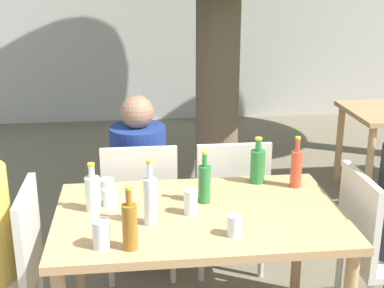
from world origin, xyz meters
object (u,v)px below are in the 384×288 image
Objects in this scene: soda_bottle_2 at (296,168)px; drinking_glass_0 at (107,186)px; dining_table_front at (199,228)px; patio_chair_1 at (376,244)px; green_bottle_0 at (204,183)px; water_bottle_1 at (150,199)px; drinking_glass_3 at (101,234)px; patio_chair_2 at (140,202)px; patio_chair_3 at (230,198)px; water_bottle_4 at (93,192)px; drinking_glass_2 at (110,197)px; drinking_glass_1 at (234,225)px; green_bottle_5 at (258,165)px; patio_chair_0 at (8,266)px; amber_bottle_3 at (130,225)px; drinking_glass_4 at (191,202)px; person_seated_2 at (139,187)px.

drinking_glass_0 is (-1.01, 0.01, -0.07)m from soda_bottle_2.
dining_table_front is 0.94m from patio_chair_1.
water_bottle_1 reaches higher than green_bottle_0.
soda_bottle_2 reaches higher than drinking_glass_3.
drinking_glass_0 is at bearing 66.37° from patio_chair_2.
patio_chair_3 is 3.32× the size of green_bottle_0.
green_bottle_0 is at bearing 82.64° from patio_chair_1.
drinking_glass_2 is (0.08, 0.05, -0.05)m from water_bottle_4.
drinking_glass_1 is (0.64, -0.33, -0.05)m from water_bottle_4.
green_bottle_5 is (0.65, -0.32, 0.34)m from patio_chair_2.
drinking_glass_2 is at bearing -81.97° from drinking_glass_0.
patio_chair_3 is at bearing -180.00° from patio_chair_2.
patio_chair_0 is 1.86m from patio_chair_1.
patio_chair_1 is 2.86× the size of water_bottle_1.
amber_bottle_3 reaches higher than green_bottle_0.
patio_chair_2 is at bearing 153.34° from green_bottle_5.
soda_bottle_2 is at bearing 24.03° from drinking_glass_4.
water_bottle_1 reaches higher than green_bottle_5.
patio_chair_0 is 0.61m from drinking_glass_0.
green_bottle_0 reaches higher than dining_table_front.
drinking_glass_2 is at bearing -165.21° from green_bottle_5.
green_bottle_5 is 2.71× the size of drinking_glass_1.
person_seated_2 reaches higher than drinking_glass_2.
patio_chair_3 is 1.21m from amber_bottle_3.
patio_chair_1 is 1.00× the size of patio_chair_2.
green_bottle_0 reaches higher than patio_chair_0.
patio_chair_3 reaches higher than drinking_glass_3.
water_bottle_1 is at bearing -144.08° from green_bottle_5.
water_bottle_1 reaches higher than drinking_glass_2.
patio_chair_2 is 3.19× the size of amber_bottle_3.
green_bottle_0 is at bearing -164.62° from soda_bottle_2.
green_bottle_0 is (0.04, 0.11, 0.19)m from dining_table_front.
soda_bottle_2 is (0.84, -0.65, 0.34)m from person_seated_2.
patio_chair_3 is 3.17× the size of soda_bottle_2.
patio_chair_0 is at bearing 28.88° from patio_chair_3.
drinking_glass_1 is (-0.43, -0.51, -0.06)m from soda_bottle_2.
green_bottle_0 is at bearing -1.96° from drinking_glass_2.
soda_bottle_2 is at bearing 28.53° from drinking_glass_3.
green_bottle_5 is at bearing 138.96° from person_seated_2.
water_bottle_1 reaches higher than patio_chair_3.
water_bottle_1 is (-0.24, -0.10, 0.21)m from dining_table_front.
patio_chair_0 is 3.69× the size of water_bottle_4.
patio_chair_0 and patio_chair_2 have the same top height.
green_bottle_5 is 0.83m from drinking_glass_2.
patio_chair_2 is 0.62m from drinking_glass_2.
drinking_glass_2 is (-0.47, 0.02, -0.06)m from green_bottle_0.
soda_bottle_2 reaches higher than green_bottle_5.
drinking_glass_3 is at bearing -145.53° from drinking_glass_4.
patio_chair_1 is 7.30× the size of drinking_glass_3.
water_bottle_4 is (-0.55, -0.03, -0.01)m from green_bottle_0.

